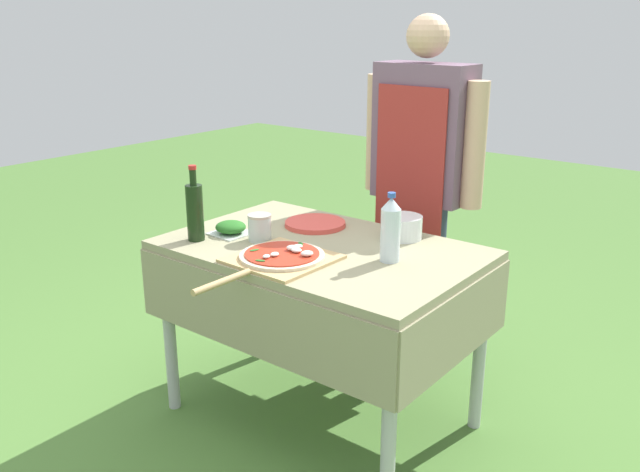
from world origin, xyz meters
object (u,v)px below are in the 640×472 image
at_px(person_cook, 421,167).
at_px(pizza_on_peel, 280,258).
at_px(prep_table, 321,270).
at_px(plate_stack, 315,224).
at_px(mixing_tub, 402,227).
at_px(sauce_jar, 260,229).
at_px(oil_bottle, 195,211).
at_px(water_bottle, 390,229).
at_px(herb_container, 231,228).

bearing_deg(person_cook, pizza_on_peel, 89.75).
xyz_separation_m(prep_table, plate_stack, (-0.19, 0.20, 0.11)).
bearing_deg(person_cook, mixing_tub, 113.79).
bearing_deg(pizza_on_peel, prep_table, 89.04).
xyz_separation_m(plate_stack, sauce_jar, (-0.05, -0.29, 0.04)).
xyz_separation_m(pizza_on_peel, mixing_tub, (0.21, 0.52, 0.03)).
xyz_separation_m(oil_bottle, sauce_jar, (0.21, 0.15, -0.07)).
distance_m(pizza_on_peel, oil_bottle, 0.45).
height_order(plate_stack, sauce_jar, sauce_jar).
relative_size(oil_bottle, water_bottle, 1.18).
relative_size(person_cook, water_bottle, 6.32).
distance_m(prep_table, sauce_jar, 0.30).
xyz_separation_m(prep_table, pizza_on_peel, (-0.01, -0.23, 0.12)).
bearing_deg(herb_container, plate_stack, 56.53).
height_order(prep_table, mixing_tub, mixing_tub).
relative_size(mixing_tub, plate_stack, 0.61).
distance_m(herb_container, plate_stack, 0.37).
bearing_deg(plate_stack, water_bottle, -19.44).
distance_m(water_bottle, mixing_tub, 0.29).
height_order(oil_bottle, water_bottle, oil_bottle).
distance_m(pizza_on_peel, mixing_tub, 0.56).
height_order(pizza_on_peel, mixing_tub, mixing_tub).
distance_m(person_cook, plate_stack, 0.59).
distance_m(water_bottle, sauce_jar, 0.56).
xyz_separation_m(oil_bottle, plate_stack, (0.26, 0.45, -0.11)).
height_order(water_bottle, sauce_jar, water_bottle).
height_order(person_cook, herb_container, person_cook).
bearing_deg(prep_table, mixing_tub, 54.83).
bearing_deg(prep_table, person_cook, 86.90).
xyz_separation_m(person_cook, mixing_tub, (0.16, -0.42, -0.15)).
height_order(person_cook, mixing_tub, person_cook).
xyz_separation_m(prep_table, sauce_jar, (-0.24, -0.10, 0.15)).
bearing_deg(plate_stack, mixing_tub, 12.89).
height_order(person_cook, oil_bottle, person_cook).
distance_m(plate_stack, sauce_jar, 0.30).
bearing_deg(oil_bottle, mixing_tub, 39.80).
bearing_deg(plate_stack, herb_container, -123.47).
bearing_deg(water_bottle, person_cook, 111.50).
bearing_deg(mixing_tub, pizza_on_peel, -112.17).
relative_size(mixing_tub, sauce_jar, 1.49).
bearing_deg(herb_container, person_cook, 62.39).
bearing_deg(herb_container, oil_bottle, -111.63).
bearing_deg(pizza_on_peel, herb_container, 164.03).
height_order(prep_table, plate_stack, plate_stack).
xyz_separation_m(oil_bottle, herb_container, (0.06, 0.14, -0.10)).
height_order(mixing_tub, sauce_jar, sauce_jar).
bearing_deg(mixing_tub, sauce_jar, -138.75).
xyz_separation_m(water_bottle, sauce_jar, (-0.54, -0.12, -0.08)).
distance_m(prep_table, oil_bottle, 0.56).
bearing_deg(person_cook, plate_stack, 69.01).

